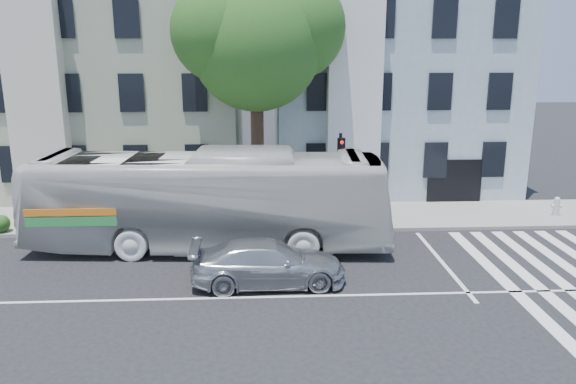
{
  "coord_description": "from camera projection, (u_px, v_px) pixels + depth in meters",
  "views": [
    {
      "loc": [
        0.11,
        -15.74,
        7.4
      ],
      "look_at": [
        1.08,
        3.49,
        2.4
      ],
      "focal_mm": 35.0,
      "sensor_mm": 36.0,
      "label": 1
    }
  ],
  "objects": [
    {
      "name": "ground",
      "position": [
        258.0,
        297.0,
        17.07
      ],
      "size": [
        120.0,
        120.0,
        0.0
      ],
      "primitive_type": "plane",
      "color": "black",
      "rests_on": "ground"
    },
    {
      "name": "sidewalk_far",
      "position": [
        258.0,
        218.0,
        24.78
      ],
      "size": [
        80.0,
        4.0,
        0.15
      ],
      "primitive_type": "cube",
      "color": "gray",
      "rests_on": "ground"
    },
    {
      "name": "building_left",
      "position": [
        126.0,
        83.0,
        29.84
      ],
      "size": [
        12.0,
        10.0,
        11.0
      ],
      "primitive_type": "cube",
      "color": "#939C83",
      "rests_on": "ground"
    },
    {
      "name": "building_right",
      "position": [
        386.0,
        83.0,
        30.53
      ],
      "size": [
        12.0,
        10.0,
        11.0
      ],
      "primitive_type": "cube",
      "color": "#98ABB5",
      "rests_on": "ground"
    },
    {
      "name": "street_tree",
      "position": [
        257.0,
        36.0,
        23.55
      ],
      "size": [
        7.3,
        5.9,
        11.1
      ],
      "color": "#2D2116",
      "rests_on": "ground"
    },
    {
      "name": "bus",
      "position": [
        208.0,
        200.0,
        20.86
      ],
      "size": [
        3.96,
        13.54,
        3.73
      ],
      "primitive_type": "imported",
      "rotation": [
        0.0,
        0.0,
        1.51
      ],
      "color": "silver",
      "rests_on": "ground"
    },
    {
      "name": "sedan",
      "position": [
        268.0,
        263.0,
        17.88
      ],
      "size": [
        2.16,
        4.99,
        1.43
      ],
      "primitive_type": "imported",
      "rotation": [
        0.0,
        0.0,
        1.6
      ],
      "color": "#B7BBBF",
      "rests_on": "ground"
    },
    {
      "name": "hedge",
      "position": [
        87.0,
        222.0,
        22.72
      ],
      "size": [
        8.28,
        3.66,
        0.7
      ],
      "primitive_type": null,
      "rotation": [
        0.0,
        0.0,
        -0.34
      ],
      "color": "#256320",
      "rests_on": "sidewalk_far"
    },
    {
      "name": "traffic_signal",
      "position": [
        340.0,
        166.0,
        23.51
      ],
      "size": [
        0.39,
        0.52,
        3.92
      ],
      "rotation": [
        0.0,
        0.0,
        0.4
      ],
      "color": "black",
      "rests_on": "ground"
    },
    {
      "name": "fire_hydrant",
      "position": [
        557.0,
        206.0,
        24.78
      ],
      "size": [
        0.47,
        0.27,
        0.84
      ],
      "rotation": [
        0.0,
        0.0,
        -0.13
      ],
      "color": "beige",
      "rests_on": "sidewalk_far"
    }
  ]
}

